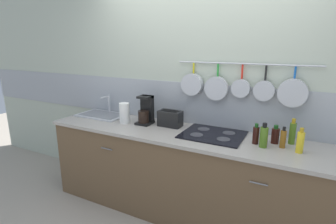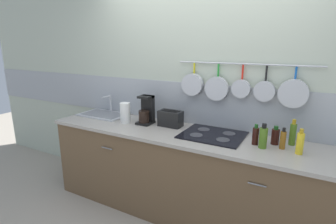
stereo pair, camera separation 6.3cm
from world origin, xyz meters
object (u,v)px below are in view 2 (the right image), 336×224
Objects in this scene: bottle_olive_oil at (300,143)px; coffee_maker at (146,112)px; bottle_vinegar at (283,140)px; toaster at (171,118)px; bottle_hot_sauce at (293,134)px; bottle_cooking_wine at (255,136)px; bottle_dish_soap at (263,137)px; paper_towel_roll at (125,113)px; bottle_sesame_oil at (275,136)px.

coffee_maker is at bearing 175.80° from bottle_olive_oil.
toaster is at bearing 175.04° from bottle_vinegar.
bottle_cooking_wine is at bearing -152.94° from bottle_hot_sauce.
bottle_dish_soap is at bearing -136.69° from bottle_hot_sauce.
coffee_maker is 1.21m from bottle_cooking_wine.
bottle_cooking_wine is 0.80× the size of bottle_hot_sauce.
bottle_dish_soap is (0.99, -0.16, 0.01)m from toaster.
paper_towel_roll is 1.05× the size of bottle_dish_soap.
bottle_hot_sauce reaches higher than bottle_vinegar.
bottle_dish_soap is at bearing -177.39° from bottle_olive_oil.
bottle_vinegar is at bearing 23.00° from bottle_dish_soap.
bottle_olive_oil is at bearing -33.36° from bottle_sesame_oil.
toaster is at bearing -178.13° from bottle_hot_sauce.
toaster is 1.44× the size of bottle_vinegar.
bottle_vinegar is 0.88× the size of bottle_olive_oil.
paper_towel_roll is 1.23× the size of bottle_cooking_wine.
bottle_dish_soap is (1.28, -0.13, -0.03)m from coffee_maker.
paper_towel_roll is 1.65m from bottle_vinegar.
paper_towel_roll reaches higher than bottle_vinegar.
coffee_maker is at bearing 174.30° from bottle_dish_soap.
bottle_sesame_oil is 0.72× the size of bottle_hot_sauce.
toaster is 1.00m from bottle_dish_soap.
bottle_cooking_wine is at bearing -149.20° from bottle_sesame_oil.
bottle_dish_soap is (1.50, -0.03, -0.02)m from paper_towel_roll.
bottle_dish_soap is at bearing -157.00° from bottle_vinegar.
toaster is 1.15× the size of bottle_hot_sauce.
bottle_hot_sauce reaches higher than paper_towel_roll.
coffee_maker is at bearing -179.21° from bottle_sesame_oil.
bottle_vinegar is (1.65, 0.03, -0.03)m from paper_towel_roll.
toaster is at bearing 14.00° from paper_towel_roll.
bottle_sesame_oil is 0.15m from bottle_hot_sauce.
bottle_hot_sauce is at bearing 43.31° from bottle_dish_soap.
coffee_maker is 1.49m from bottle_hot_sauce.
bottle_hot_sauce is (0.06, 0.14, 0.02)m from bottle_vinegar.
bottle_olive_oil is (0.07, -0.19, -0.01)m from bottle_hot_sauce.
bottle_hot_sauce is at bearing 22.45° from bottle_sesame_oil.
toaster is at bearing 6.86° from coffee_maker.
bottle_dish_soap is at bearing -5.70° from coffee_maker.
bottle_vinegar is (0.15, 0.06, -0.01)m from bottle_dish_soap.
coffee_maker is 1.17× the size of toaster.
bottle_cooking_wine reaches higher than bottle_sesame_oil.
coffee_maker is (0.22, 0.09, 0.02)m from paper_towel_roll.
bottle_dish_soap is at bearing -1.32° from paper_towel_roll.
bottle_dish_soap is 0.29m from bottle_hot_sauce.
bottle_vinegar is at bearing -49.72° from bottle_sesame_oil.
toaster is 1.28m from bottle_olive_oil.
paper_towel_roll is 0.98× the size of bottle_hot_sauce.
paper_towel_roll is at bearing 179.30° from bottle_olive_oil.
bottle_dish_soap is 1.30× the size of bottle_sesame_oil.
paper_towel_roll is at bearing -178.99° from bottle_vinegar.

